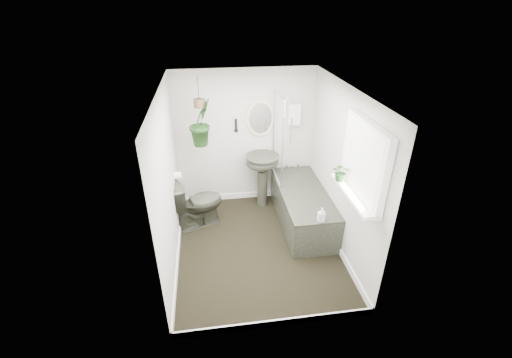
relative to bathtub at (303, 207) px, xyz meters
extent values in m
cube|color=black|center=(-0.80, -0.50, -0.30)|extent=(2.30, 2.80, 0.02)
cube|color=white|center=(-0.80, -0.50, 2.02)|extent=(2.30, 2.80, 0.02)
cube|color=silver|center=(-0.80, 0.91, 0.86)|extent=(2.30, 0.02, 2.30)
cube|color=silver|center=(-0.80, -1.91, 0.86)|extent=(2.30, 0.02, 2.30)
cube|color=silver|center=(-1.96, -0.50, 0.86)|extent=(0.02, 2.80, 2.30)
cube|color=silver|center=(0.36, -0.50, 0.86)|extent=(0.02, 2.80, 2.30)
cube|color=white|center=(-0.80, -0.50, -0.24)|extent=(2.30, 2.80, 0.10)
cube|color=white|center=(0.00, 0.84, 1.26)|extent=(0.20, 0.10, 0.35)
ellipsoid|color=beige|center=(-0.55, 0.87, 1.21)|extent=(0.46, 0.03, 0.62)
cylinder|color=black|center=(-0.95, 0.86, 1.11)|extent=(0.04, 0.04, 0.22)
cylinder|color=white|center=(-1.90, 0.20, 0.61)|extent=(0.11, 0.11, 0.11)
cube|color=white|center=(0.29, -1.20, 1.36)|extent=(0.08, 1.00, 0.90)
cube|color=white|center=(0.22, -1.20, 0.94)|extent=(0.18, 1.00, 0.04)
cube|color=white|center=(0.24, -1.20, 1.36)|extent=(0.01, 0.86, 0.76)
imported|color=#2F3025|center=(-1.65, 0.19, 0.11)|extent=(0.90, 0.70, 0.81)
imported|color=black|center=(0.17, -0.90, 1.08)|extent=(0.26, 0.25, 0.23)
imported|color=black|center=(-1.50, 0.45, 1.33)|extent=(0.47, 0.49, 0.69)
imported|color=#353232|center=(0.02, -0.79, 0.39)|extent=(0.10, 0.10, 0.20)
cylinder|color=#493824|center=(-1.50, 0.45, 1.61)|extent=(0.16, 0.16, 0.12)
camera|label=1|loc=(-1.39, -4.41, 2.99)|focal=24.00mm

